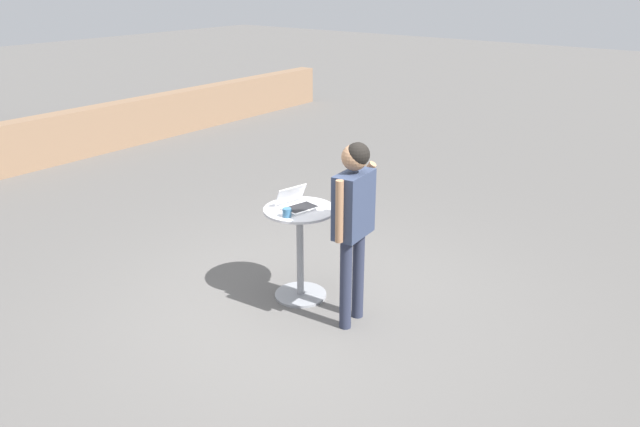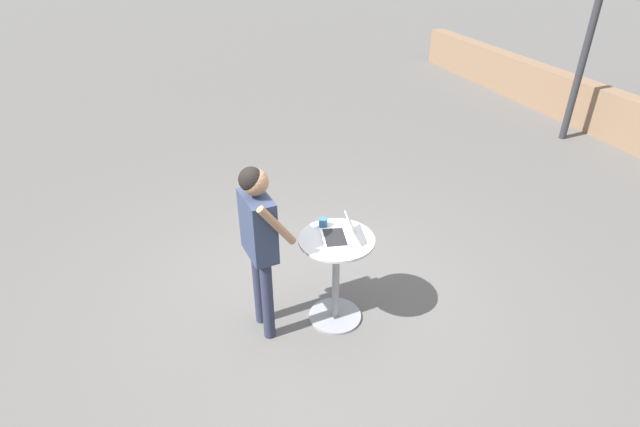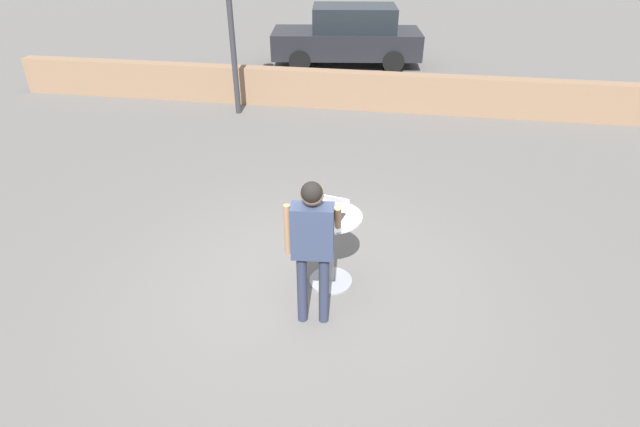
{
  "view_description": "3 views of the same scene",
  "coord_description": "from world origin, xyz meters",
  "px_view_note": "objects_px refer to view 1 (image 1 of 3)",
  "views": [
    {
      "loc": [
        -4.12,
        -3.36,
        3.11
      ],
      "look_at": [
        0.42,
        0.13,
        0.88
      ],
      "focal_mm": 35.0,
      "sensor_mm": 36.0,
      "label": 1
    },
    {
      "loc": [
        3.74,
        -1.22,
        3.51
      ],
      "look_at": [
        0.08,
        0.13,
        1.16
      ],
      "focal_mm": 28.0,
      "sensor_mm": 36.0,
      "label": 2
    },
    {
      "loc": [
        0.9,
        -4.56,
        3.94
      ],
      "look_at": [
        0.11,
        0.19,
        1.0
      ],
      "focal_mm": 28.0,
      "sensor_mm": 36.0,
      "label": 3
    }
  ],
  "objects_px": {
    "laptop": "(298,204)",
    "standing_person": "(354,211)",
    "coffee_mug": "(287,213)",
    "cafe_table": "(300,243)"
  },
  "relations": [
    {
      "from": "laptop",
      "to": "standing_person",
      "type": "distance_m",
      "value": 0.75
    },
    {
      "from": "laptop",
      "to": "coffee_mug",
      "type": "relative_size",
      "value": 3.44
    },
    {
      "from": "cafe_table",
      "to": "laptop",
      "type": "relative_size",
      "value": 2.41
    },
    {
      "from": "cafe_table",
      "to": "standing_person",
      "type": "height_order",
      "value": "standing_person"
    },
    {
      "from": "cafe_table",
      "to": "standing_person",
      "type": "xyz_separation_m",
      "value": [
        -0.1,
        -0.7,
        0.54
      ]
    },
    {
      "from": "cafe_table",
      "to": "coffee_mug",
      "type": "relative_size",
      "value": 8.32
    },
    {
      "from": "laptop",
      "to": "coffee_mug",
      "type": "height_order",
      "value": "laptop"
    },
    {
      "from": "laptop",
      "to": "standing_person",
      "type": "height_order",
      "value": "standing_person"
    },
    {
      "from": "laptop",
      "to": "cafe_table",
      "type": "bearing_deg",
      "value": -108.05
    },
    {
      "from": "standing_person",
      "to": "cafe_table",
      "type": "bearing_deg",
      "value": 82.11
    }
  ]
}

